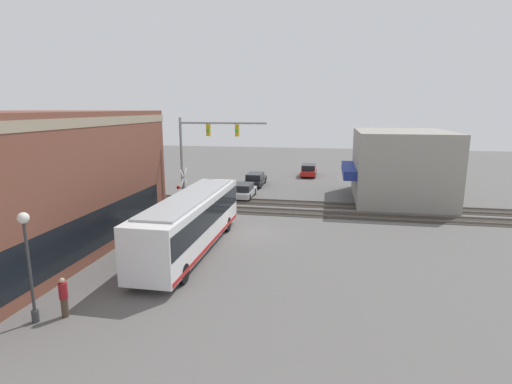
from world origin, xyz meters
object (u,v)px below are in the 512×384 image
at_px(parked_car_red, 309,170).
at_px(pedestrian_at_crossing, 207,206).
at_px(crossing_signal, 184,188).
at_px(pedestrian_by_lamp, 64,297).
at_px(parked_car_black, 255,180).
at_px(city_bus, 191,221).
at_px(parked_car_silver, 243,191).
at_px(streetlamp, 28,258).

bearing_deg(parked_car_red, pedestrian_at_crossing, 162.40).
bearing_deg(crossing_signal, pedestrian_at_crossing, -93.24).
bearing_deg(pedestrian_by_lamp, pedestrian_at_crossing, -4.46).
relative_size(crossing_signal, parked_car_black, 0.79).
distance_m(city_bus, pedestrian_by_lamp, 8.73).
distance_m(parked_car_silver, pedestrian_by_lamp, 23.01).
distance_m(parked_car_black, pedestrian_by_lamp, 29.14).
relative_size(parked_car_silver, parked_car_black, 0.89).
distance_m(pedestrian_at_crossing, pedestrian_by_lamp, 15.50).
relative_size(parked_car_silver, parked_car_red, 0.89).
distance_m(city_bus, parked_car_red, 28.67).
height_order(crossing_signal, pedestrian_by_lamp, crossing_signal).
height_order(city_bus, pedestrian_by_lamp, city_bus).
distance_m(streetlamp, pedestrian_by_lamp, 2.13).
xyz_separation_m(streetlamp, parked_car_silver, (23.46, -3.37, -2.07)).
xyz_separation_m(city_bus, parked_car_black, (20.72, -0.00, -1.20)).
height_order(city_bus, parked_car_red, city_bus).
bearing_deg(parked_car_silver, pedestrian_at_crossing, 170.35).
xyz_separation_m(city_bus, pedestrian_by_lamp, (-8.32, 2.47, -0.99)).
height_order(pedestrian_at_crossing, pedestrian_by_lamp, pedestrian_at_crossing).
bearing_deg(parked_car_silver, parked_car_red, -21.69).
height_order(city_bus, crossing_signal, crossing_signal).
relative_size(city_bus, streetlamp, 2.77).
xyz_separation_m(city_bus, streetlamp, (-8.90, 3.37, 0.85)).
distance_m(parked_car_silver, parked_car_red, 14.61).
xyz_separation_m(parked_car_black, pedestrian_at_crossing, (-13.58, 1.26, 0.30)).
height_order(city_bus, parked_car_black, city_bus).
height_order(crossing_signal, streetlamp, streetlamp).
bearing_deg(parked_car_red, crossing_signal, 157.83).
xyz_separation_m(crossing_signal, pedestrian_at_crossing, (-0.11, -1.85, -1.34)).
distance_m(crossing_signal, parked_car_silver, 8.13).
height_order(crossing_signal, parked_car_red, crossing_signal).
bearing_deg(parked_car_silver, pedestrian_by_lamp, 173.84).
bearing_deg(parked_car_red, parked_car_black, 143.95).
bearing_deg(pedestrian_by_lamp, parked_car_red, -12.18).
distance_m(crossing_signal, pedestrian_by_lamp, 15.63).
distance_m(parked_car_black, parked_car_red, 9.18).
bearing_deg(city_bus, crossing_signal, 23.30).
distance_m(parked_car_red, pedestrian_at_crossing, 22.04).
xyz_separation_m(crossing_signal, parked_car_silver, (7.32, -3.12, -1.66)).
bearing_deg(parked_car_red, pedestrian_by_lamp, 167.82).
bearing_deg(streetlamp, parked_car_silver, -8.17).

